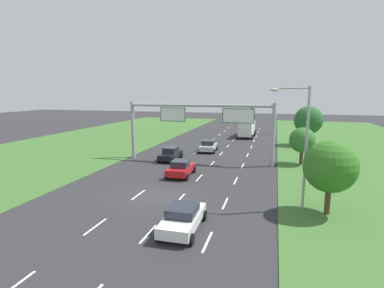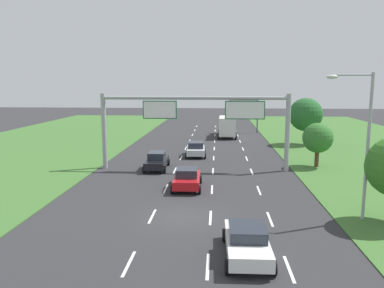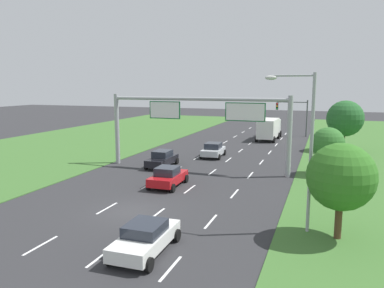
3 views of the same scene
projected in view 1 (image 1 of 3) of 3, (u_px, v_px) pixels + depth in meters
ground_plane at (159, 197)px, 23.46m from camera, size 200.00×200.00×0.00m
grass_verge_left at (36, 156)px, 38.51m from camera, size 24.00×120.00×0.06m
lane_dashes_inner_left at (190, 157)px, 38.17m from camera, size 0.14×68.40×0.01m
lane_dashes_inner_right at (217, 158)px, 37.24m from camera, size 0.14×68.40×0.01m
lane_dashes_slip at (245, 160)px, 36.31m from camera, size 0.14×68.40×0.01m
car_near_red at (183, 218)px, 17.72m from camera, size 2.21×4.45×1.47m
car_lead_silver at (171, 154)px, 36.14m from camera, size 2.09×4.41×1.59m
car_mid_lane at (181, 168)px, 29.28m from camera, size 2.26×4.12×1.57m
car_far_ahead at (208, 146)px, 41.40m from camera, size 2.37×4.06×1.58m
box_truck at (247, 128)px, 55.14m from camera, size 2.83×7.90×3.03m
sign_gantry at (201, 120)px, 34.48m from camera, size 17.24×0.44×7.00m
traffic_light_mast at (265, 114)px, 58.53m from camera, size 4.76×0.49×5.60m
street_lamp at (301, 138)px, 20.10m from camera, size 2.61×0.32×8.50m
roadside_tree_near at (330, 167)px, 19.49m from camera, size 3.43×3.43×5.03m
roadside_tree_mid at (302, 140)px, 33.46m from camera, size 2.84×2.84×4.25m
roadside_tree_far at (309, 120)px, 45.45m from camera, size 4.26×4.26×6.08m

